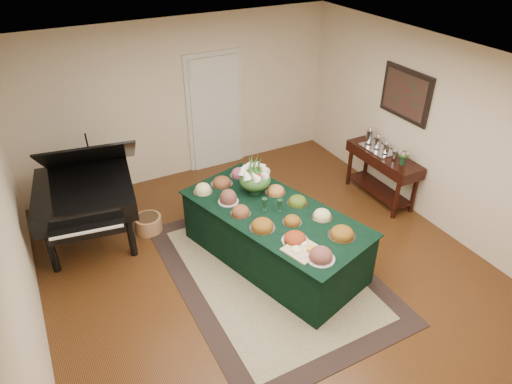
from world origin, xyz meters
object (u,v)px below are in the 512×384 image
floral_centerpiece (255,176)px  mahogany_sideboard (383,164)px  grand_piano (85,193)px  buffet_table (274,236)px

floral_centerpiece → mahogany_sideboard: (2.32, 0.02, -0.42)m
floral_centerpiece → grand_piano: (-2.07, 1.05, -0.25)m
buffet_table → grand_piano: size_ratio=1.59×
mahogany_sideboard → floral_centerpiece: bearing=-179.6°
floral_centerpiece → buffet_table: bearing=-89.6°
grand_piano → buffet_table: bearing=-37.3°
buffet_table → mahogany_sideboard: bearing=13.3°
grand_piano → mahogany_sideboard: grand_piano is taller
floral_centerpiece → grand_piano: 2.34m
floral_centerpiece → mahogany_sideboard: size_ratio=0.33×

